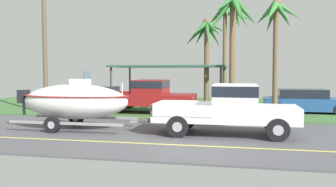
% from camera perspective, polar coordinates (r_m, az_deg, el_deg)
% --- Properties ---
extents(ground, '(36.00, 22.00, 0.11)m').
position_cam_1_polar(ground, '(21.76, 6.24, -2.75)').
color(ground, '#4C4C51').
extents(pickup_truck_towing, '(5.55, 2.14, 1.92)m').
position_cam_1_polar(pickup_truck_towing, '(13.63, 10.57, -2.15)').
color(pickup_truck_towing, silver).
rests_on(pickup_truck_towing, ground).
extents(boat_on_trailer, '(5.86, 2.25, 2.41)m').
position_cam_1_polar(boat_on_trailer, '(15.22, -14.66, -1.21)').
color(boat_on_trailer, gray).
rests_on(boat_on_trailer, ground).
extents(parked_pickup_background, '(5.90, 2.15, 1.90)m').
position_cam_1_polar(parked_pickup_background, '(19.87, -2.82, -0.26)').
color(parked_pickup_background, maroon).
rests_on(parked_pickup_background, ground).
extents(parked_sedan_near, '(4.60, 1.95, 1.38)m').
position_cam_1_polar(parked_sedan_near, '(21.61, 21.07, -1.20)').
color(parked_sedan_near, '#234C89').
rests_on(parked_sedan_near, ground).
extents(parked_sedan_far, '(4.68, 1.88, 1.38)m').
position_cam_1_polar(parked_sedan_far, '(23.80, -10.98, -0.58)').
color(parked_sedan_far, black).
rests_on(parked_sedan_far, ground).
extents(carport_awning, '(7.79, 4.54, 2.78)m').
position_cam_1_polar(carport_awning, '(25.08, 0.38, 4.23)').
color(carport_awning, '#4C4238').
rests_on(carport_awning, ground).
extents(palm_tree_near_left, '(2.82, 2.80, 5.74)m').
position_cam_1_polar(palm_tree_near_left, '(23.04, 6.15, 8.70)').
color(palm_tree_near_left, brown).
rests_on(palm_tree_near_left, ground).
extents(palm_tree_near_right, '(2.56, 3.41, 6.19)m').
position_cam_1_polar(palm_tree_near_right, '(20.08, 16.83, 10.42)').
color(palm_tree_near_right, brown).
rests_on(palm_tree_near_right, ground).
extents(palm_tree_mid, '(3.47, 3.05, 7.20)m').
position_cam_1_polar(palm_tree_mid, '(26.68, 9.32, 11.08)').
color(palm_tree_mid, brown).
rests_on(palm_tree_mid, ground).
extents(palm_tree_far_left, '(2.81, 3.24, 6.27)m').
position_cam_1_polar(palm_tree_far_left, '(18.40, 10.35, 11.62)').
color(palm_tree_far_left, brown).
rests_on(palm_tree_far_left, ground).
extents(utility_pole, '(0.24, 1.80, 8.68)m').
position_cam_1_polar(utility_pole, '(20.65, -19.16, 9.25)').
color(utility_pole, brown).
rests_on(utility_pole, ground).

